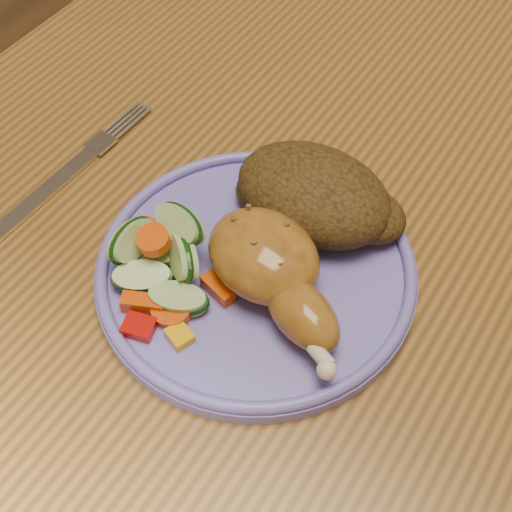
{
  "coord_description": "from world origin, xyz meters",
  "views": [
    {
      "loc": [
        0.11,
        -0.33,
        1.21
      ],
      "look_at": [
        -0.07,
        -0.05,
        0.78
      ],
      "focal_mm": 50.0,
      "sensor_mm": 36.0,
      "label": 1
    }
  ],
  "objects": [
    {
      "name": "rice_pilaf",
      "position": [
        -0.06,
        0.02,
        0.78
      ],
      "size": [
        0.14,
        0.1,
        0.06
      ],
      "color": "#463011",
      "rests_on": "plate"
    },
    {
      "name": "vegetable_pile",
      "position": [
        -0.13,
        -0.1,
        0.78
      ],
      "size": [
        0.11,
        0.12,
        0.05
      ],
      "color": "#A50A05",
      "rests_on": "plate"
    },
    {
      "name": "plate_rim",
      "position": [
        -0.07,
        -0.05,
        0.77
      ],
      "size": [
        0.25,
        0.25,
        0.01
      ],
      "primitive_type": "torus",
      "color": "#695FBC",
      "rests_on": "plate"
    },
    {
      "name": "chicken_leg",
      "position": [
        -0.05,
        -0.06,
        0.79
      ],
      "size": [
        0.15,
        0.11,
        0.05
      ],
      "color": "#986320",
      "rests_on": "plate"
    },
    {
      "name": "fork",
      "position": [
        -0.27,
        -0.05,
        0.75
      ],
      "size": [
        0.02,
        0.18,
        0.0
      ],
      "color": "silver",
      "rests_on": "dining_table"
    },
    {
      "name": "plate",
      "position": [
        -0.07,
        -0.05,
        0.76
      ],
      "size": [
        0.25,
        0.25,
        0.01
      ],
      "primitive_type": "cylinder",
      "color": "#695FBC",
      "rests_on": "dining_table"
    },
    {
      "name": "dining_table",
      "position": [
        0.0,
        0.0,
        0.67
      ],
      "size": [
        0.9,
        1.4,
        0.75
      ],
      "color": "brown",
      "rests_on": "ground"
    }
  ]
}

